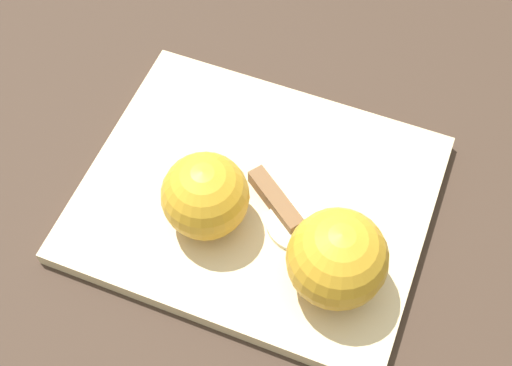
# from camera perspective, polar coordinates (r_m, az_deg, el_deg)

# --- Properties ---
(ground_plane) EXTENTS (4.00, 4.00, 0.00)m
(ground_plane) POSITION_cam_1_polar(r_m,az_deg,el_deg) (0.72, 0.00, -1.57)
(ground_plane) COLOR #38281E
(cutting_board) EXTENTS (0.36, 0.30, 0.02)m
(cutting_board) POSITION_cam_1_polar(r_m,az_deg,el_deg) (0.71, 0.00, -1.22)
(cutting_board) COLOR #D1B789
(cutting_board) RESTS_ON ground_plane
(apple_half_left) EXTENTS (0.08, 0.08, 0.08)m
(apple_half_left) POSITION_cam_1_polar(r_m,az_deg,el_deg) (0.66, -4.08, -1.07)
(apple_half_left) COLOR gold
(apple_half_left) RESTS_ON cutting_board
(apple_half_right) EXTENTS (0.09, 0.09, 0.09)m
(apple_half_right) POSITION_cam_1_polar(r_m,az_deg,el_deg) (0.62, 6.49, -6.07)
(apple_half_right) COLOR gold
(apple_half_right) RESTS_ON cutting_board
(knife) EXTENTS (0.13, 0.11, 0.02)m
(knife) POSITION_cam_1_polar(r_m,az_deg,el_deg) (0.69, 2.15, -2.19)
(knife) COLOR silver
(knife) RESTS_ON cutting_board
(apple_slice) EXTENTS (0.06, 0.06, 0.01)m
(apple_slice) POSITION_cam_1_polar(r_m,az_deg,el_deg) (0.68, 3.32, -3.24)
(apple_slice) COLOR beige
(apple_slice) RESTS_ON cutting_board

